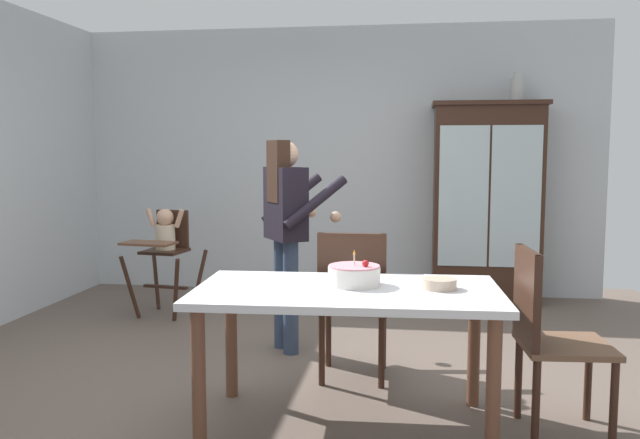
# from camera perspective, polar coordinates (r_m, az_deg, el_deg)

# --- Properties ---
(ground_plane) EXTENTS (6.24, 6.24, 0.00)m
(ground_plane) POSITION_cam_1_polar(r_m,az_deg,el_deg) (4.38, -2.91, -13.41)
(ground_plane) COLOR #66564C
(wall_back) EXTENTS (5.32, 0.06, 2.70)m
(wall_back) POSITION_cam_1_polar(r_m,az_deg,el_deg) (6.73, 1.35, 5.11)
(wall_back) COLOR silver
(wall_back) RESTS_ON ground_plane
(china_cabinet) EXTENTS (1.07, 0.48, 1.92)m
(china_cabinet) POSITION_cam_1_polar(r_m,az_deg,el_deg) (6.47, 14.34, 1.47)
(china_cabinet) COLOR #382116
(china_cabinet) RESTS_ON ground_plane
(ceramic_vase) EXTENTS (0.13, 0.13, 0.27)m
(ceramic_vase) POSITION_cam_1_polar(r_m,az_deg,el_deg) (6.52, 16.81, 10.87)
(ceramic_vase) COLOR #B2B7B2
(ceramic_vase) RESTS_ON china_cabinet
(high_chair_with_toddler) EXTENTS (0.64, 0.74, 0.95)m
(high_chair_with_toddler) POSITION_cam_1_polar(r_m,az_deg,el_deg) (5.93, -13.39, -1.92)
(high_chair_with_toddler) COLOR #382116
(high_chair_with_toddler) RESTS_ON ground_plane
(adult_person) EXTENTS (0.67, 0.67, 1.53)m
(adult_person) POSITION_cam_1_polar(r_m,az_deg,el_deg) (4.70, -2.93, 0.05)
(adult_person) COLOR #33425B
(adult_person) RESTS_ON ground_plane
(dining_table) EXTENTS (1.63, 0.93, 0.74)m
(dining_table) POSITION_cam_1_polar(r_m,az_deg,el_deg) (3.46, 2.39, -7.53)
(dining_table) COLOR silver
(dining_table) RESTS_ON ground_plane
(birthday_cake) EXTENTS (0.28, 0.28, 0.19)m
(birthday_cake) POSITION_cam_1_polar(r_m,az_deg,el_deg) (3.50, 3.00, -4.87)
(birthday_cake) COLOR white
(birthday_cake) RESTS_ON dining_table
(serving_bowl) EXTENTS (0.18, 0.18, 0.05)m
(serving_bowl) POSITION_cam_1_polar(r_m,az_deg,el_deg) (3.47, 10.36, -5.52)
(serving_bowl) COLOR #C6AD93
(serving_bowl) RESTS_ON dining_table
(dining_chair_far_side) EXTENTS (0.45, 0.45, 0.96)m
(dining_chair_far_side) POSITION_cam_1_polar(r_m,az_deg,el_deg) (4.11, 2.87, -6.64)
(dining_chair_far_side) COLOR #382116
(dining_chair_far_side) RESTS_ON ground_plane
(dining_chair_right_end) EXTENTS (0.47, 0.47, 0.96)m
(dining_chair_right_end) POSITION_cam_1_polar(r_m,az_deg,el_deg) (3.57, 19.06, -8.92)
(dining_chair_right_end) COLOR #382116
(dining_chair_right_end) RESTS_ON ground_plane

